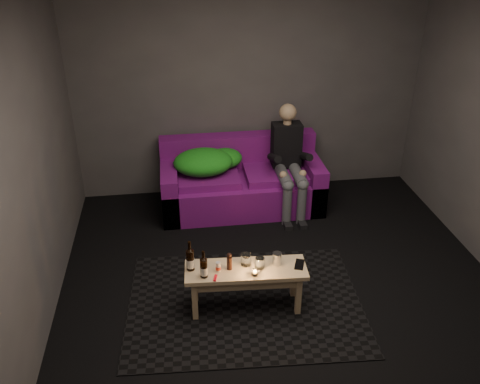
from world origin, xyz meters
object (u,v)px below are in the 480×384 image
object	(u,v)px
coffee_table	(246,275)
steel_cup	(277,259)
sofa	(241,183)
person	(289,159)
beer_bottle_b	(204,267)
beer_bottle_a	(190,259)

from	to	relation	value
coffee_table	steel_cup	xyz separation A→B (m)	(0.27, 0.02, 0.13)
sofa	steel_cup	bearing A→B (deg)	-88.14
person	beer_bottle_b	xyz separation A→B (m)	(-1.08, -1.69, -0.12)
beer_bottle_a	beer_bottle_b	bearing A→B (deg)	-47.82
coffee_table	beer_bottle_b	size ratio (longest dim) A/B	4.16
beer_bottle_b	steel_cup	distance (m)	0.63
beer_bottle_a	beer_bottle_b	size ratio (longest dim) A/B	1.10
beer_bottle_b	steel_cup	world-z (taller)	beer_bottle_b
beer_bottle_b	steel_cup	bearing A→B (deg)	7.93
person	coffee_table	world-z (taller)	person
person	coffee_table	size ratio (longest dim) A/B	1.17
sofa	beer_bottle_a	size ratio (longest dim) A/B	6.62
coffee_table	steel_cup	bearing A→B (deg)	5.17
sofa	person	distance (m)	0.64
person	coffee_table	distance (m)	1.81
person	beer_bottle_b	size ratio (longest dim) A/B	4.87
beer_bottle_b	person	bearing A→B (deg)	57.49
person	sofa	bearing A→B (deg)	164.07
coffee_table	beer_bottle_a	bearing A→B (deg)	173.68
beer_bottle_a	beer_bottle_b	world-z (taller)	beer_bottle_a
coffee_table	steel_cup	distance (m)	0.30
person	beer_bottle_a	bearing A→B (deg)	-126.76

